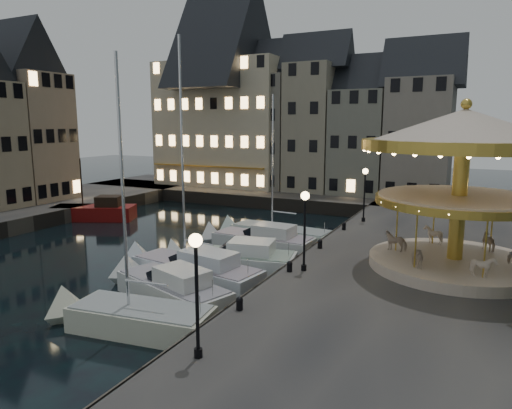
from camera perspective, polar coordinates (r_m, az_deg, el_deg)
The scene contains 29 objects.
ground at distance 26.98m, azimuth -9.54°, elevation -9.23°, with size 160.00×160.00×0.00m, color black.
quay_east at distance 27.86m, azimuth 23.04°, elevation -7.88°, with size 16.00×56.00×1.30m, color #474442.
quay_north at distance 54.39m, azimuth 0.73°, elevation 1.39°, with size 44.00×12.00×1.30m, color #474442.
quaywall_e at distance 29.26m, azimuth 7.14°, elevation -6.29°, with size 0.15×44.00×1.30m, color #47423A.
quaywall_n at distance 48.20m, azimuth -0.17°, elevation 0.26°, with size 48.00×0.15×1.30m, color #47423A.
quaywall_w at distance 40.82m, azimuth -28.90°, elevation -2.80°, with size 0.15×44.00×1.30m, color #47423A.
streetlamp_a at distance 14.79m, azimuth -7.45°, elevation -9.09°, with size 0.44×0.44×4.17m.
streetlamp_b at distance 23.48m, azimuth 6.11°, elevation -1.88°, with size 0.44×0.44×4.17m.
streetlamp_c at distance 36.29m, azimuth 13.43°, elevation 2.13°, with size 0.44×0.44×4.17m.
bollard_a at distance 19.15m, azimuth -2.07°, elevation -12.19°, with size 0.30×0.30×0.57m.
bollard_b at distance 23.85m, azimuth 4.22°, elevation -7.66°, with size 0.30×0.30×0.57m.
bollard_c at distance 28.37m, azimuth 8.00°, elevation -4.84°, with size 0.30×0.30×0.57m.
bollard_d at distance 33.50m, azimuth 10.94°, elevation -2.62°, with size 0.30×0.30×0.57m.
townhouse_na at distance 61.25m, azimuth -8.32°, elevation 8.95°, with size 5.50×8.00×12.80m.
townhouse_nb at distance 58.35m, azimuth -3.85°, elevation 9.47°, with size 6.16×8.00×13.80m.
townhouse_nc at distance 55.59m, azimuth 1.65°, elevation 9.98°, with size 6.82×8.00×14.80m.
townhouse_nd at distance 53.47m, azimuth 7.36°, elevation 10.44°, with size 5.50×8.00×15.80m.
townhouse_ne at distance 51.98m, azimuth 13.09°, elevation 8.62°, with size 6.16×8.00×12.80m.
townhouse_nf at distance 50.94m, azimuth 19.83°, elevation 8.83°, with size 6.82×8.00×13.80m.
townhouse_wc at distance 51.73m, azimuth -26.67°, elevation 8.59°, with size 8.80×5.50×14.20m.
hotel_corner at distance 58.33m, azimuth -3.82°, elevation 10.95°, with size 17.60×9.00×16.80m.
motorboat_a at distance 21.10m, azimuth -15.46°, elevation -13.52°, with size 7.32×3.23×12.10m.
motorboat_b at distance 23.89m, azimuth -10.95°, elevation -10.22°, with size 7.93×4.55×2.15m.
motorboat_c at distance 26.50m, azimuth -8.17°, elevation -8.00°, with size 9.21×3.68×12.18m.
motorboat_d at distance 28.09m, azimuth -2.98°, elevation -6.95°, with size 7.98×4.03×2.15m.
motorboat_e at distance 32.49m, azimuth 0.26°, elevation -4.57°, with size 8.28×2.80×2.15m.
motorboat_f at distance 34.90m, azimuth 2.32°, elevation -3.74°, with size 8.95×3.13×11.83m.
red_fishing_boat at distance 45.15m, azimuth -19.40°, elevation -0.92°, with size 7.79×5.39×5.92m.
carousel at distance 25.54m, azimuth 24.40°, elevation 5.22°, with size 10.05×10.05×8.79m.
Camera 1 is at (14.99, -20.61, 8.85)m, focal length 32.00 mm.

